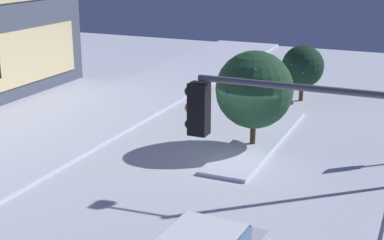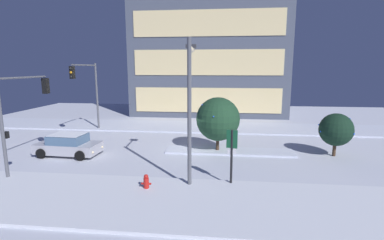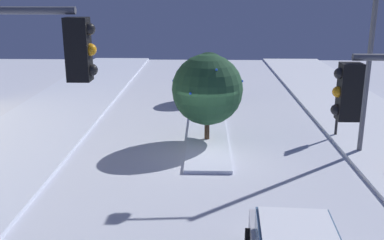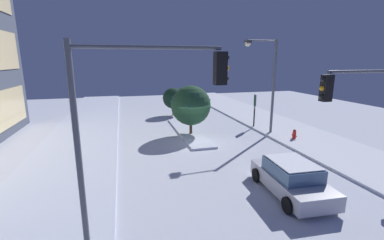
% 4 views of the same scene
% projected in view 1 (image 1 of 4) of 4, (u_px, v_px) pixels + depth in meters
% --- Properties ---
extents(ground, '(52.00, 52.00, 0.00)m').
position_uv_depth(ground, '(240.00, 159.00, 21.07)').
color(ground, silver).
extents(curb_strip_far, '(52.00, 5.20, 0.14)m').
position_uv_depth(curb_strip_far, '(63.00, 130.00, 24.19)').
color(curb_strip_far, silver).
rests_on(curb_strip_far, ground).
extents(median_strip, '(9.00, 1.80, 0.14)m').
position_uv_depth(median_strip, '(259.00, 139.00, 23.11)').
color(median_strip, silver).
rests_on(median_strip, ground).
extents(traffic_light_corner_near_left, '(0.32, 4.41, 5.57)m').
position_uv_depth(traffic_light_corner_near_left, '(318.00, 174.00, 9.75)').
color(traffic_light_corner_near_left, '#565960').
rests_on(traffic_light_corner_near_left, ground).
extents(decorated_tree_median, '(3.07, 3.07, 3.91)m').
position_uv_depth(decorated_tree_median, '(254.00, 90.00, 21.71)').
color(decorated_tree_median, '#473323').
rests_on(decorated_tree_median, ground).
extents(decorated_tree_left_of_median, '(2.23, 2.20, 2.94)m').
position_uv_depth(decorated_tree_left_of_median, '(303.00, 66.00, 28.74)').
color(decorated_tree_left_of_median, '#473323').
rests_on(decorated_tree_left_of_median, ground).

